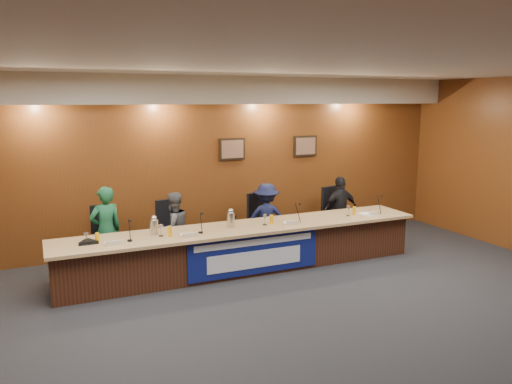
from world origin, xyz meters
The scene contains 39 objects.
floor centered at (0.00, 0.00, 0.00)m, with size 10.00×10.00×0.00m, color black.
ceiling centered at (0.00, 0.00, 3.20)m, with size 10.00×8.00×0.04m, color silver.
wall_back centered at (0.00, 4.00, 1.60)m, with size 10.00×0.04×3.20m, color #5F3113.
soffit centered at (0.00, 3.75, 2.95)m, with size 10.00×0.50×0.50m, color beige.
dais_body centered at (0.00, 2.40, 0.35)m, with size 6.00×0.80×0.70m, color #3C1D10.
dais_top centered at (0.00, 2.35, 0.72)m, with size 6.10×0.95×0.05m, color tan.
banner centered at (0.00, 1.99, 0.38)m, with size 2.20×0.02×0.65m, color navy.
banner_text_upper centered at (0.00, 1.97, 0.58)m, with size 2.00×0.01×0.10m, color silver.
banner_text_lower centered at (0.00, 1.97, 0.30)m, with size 1.60×0.01×0.28m, color silver.
wall_photo_left centered at (0.40, 3.97, 1.85)m, with size 0.52×0.04×0.42m, color black.
wall_photo_right centered at (2.00, 3.97, 1.85)m, with size 0.52×0.04×0.42m, color black.
panelist_a centered at (-2.10, 3.14, 0.72)m, with size 0.52×0.34×1.43m, color #175331.
panelist_b centered at (-1.00, 3.14, 0.63)m, with size 0.61×0.47×1.25m, color #505156.
panelist_c centered at (0.74, 3.14, 0.64)m, with size 0.83×0.48×1.28m, color #111638.
panelist_d centered at (2.35, 3.14, 0.66)m, with size 0.77×0.32×1.31m, color black.
office_chair_a centered at (-2.10, 3.24, 0.48)m, with size 0.48×0.48×0.08m, color black.
office_chair_b centered at (-1.00, 3.24, 0.48)m, with size 0.48×0.48×0.08m, color black.
office_chair_c centered at (0.74, 3.24, 0.48)m, with size 0.48×0.48×0.08m, color black.
office_chair_d centered at (2.35, 3.24, 0.48)m, with size 0.48×0.48×0.08m, color black.
nameplate_a centered at (-2.13, 2.11, 0.80)m, with size 0.24×0.06×0.09m, color white.
microphone_a centered at (-1.89, 2.23, 0.76)m, with size 0.07×0.07×0.02m, color black.
juice_glass_a centered at (-2.33, 2.32, 0.82)m, with size 0.06×0.06×0.15m, color #F3A507.
water_glass_a centered at (-2.48, 2.28, 0.84)m, with size 0.08×0.08×0.18m, color silver.
nameplate_b centered at (-1.03, 2.09, 0.80)m, with size 0.24×0.06×0.09m, color white.
microphone_b centered at (-0.80, 2.25, 0.76)m, with size 0.07×0.07×0.02m, color black.
juice_glass_b centered at (-1.28, 2.26, 0.82)m, with size 0.06×0.06×0.15m, color #F3A507.
water_glass_b centered at (-1.41, 2.31, 0.84)m, with size 0.08×0.08×0.18m, color silver.
nameplate_c centered at (0.73, 2.13, 0.80)m, with size 0.24×0.06×0.09m, color white.
microphone_c centered at (0.89, 2.26, 0.76)m, with size 0.07×0.07×0.02m, color black.
juice_glass_c centered at (0.46, 2.34, 0.82)m, with size 0.06×0.06×0.15m, color #F3A507.
water_glass_c centered at (0.32, 2.30, 0.84)m, with size 0.08×0.08×0.18m, color silver.
nameplate_d centered at (2.38, 2.13, 0.80)m, with size 0.24×0.06×0.09m, color white.
microphone_d centered at (2.56, 2.27, 0.76)m, with size 0.07×0.07×0.02m, color black.
juice_glass_d centered at (2.10, 2.33, 0.82)m, with size 0.06×0.06×0.15m, color #F3A507.
water_glass_d centered at (1.95, 2.29, 0.84)m, with size 0.08×0.08×0.18m, color silver.
carafe_left centered at (-1.48, 2.45, 0.87)m, with size 0.13×0.13×0.23m, color silver.
carafe_mid centered at (-0.25, 2.38, 0.87)m, with size 0.13×0.13×0.25m, color silver.
speakerphone centered at (-2.45, 2.35, 0.78)m, with size 0.32×0.32×0.05m, color black.
paper_stack centered at (2.34, 2.27, 0.75)m, with size 0.22×0.30×0.01m, color white.
Camera 1 is at (-3.05, -4.92, 2.78)m, focal length 35.00 mm.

